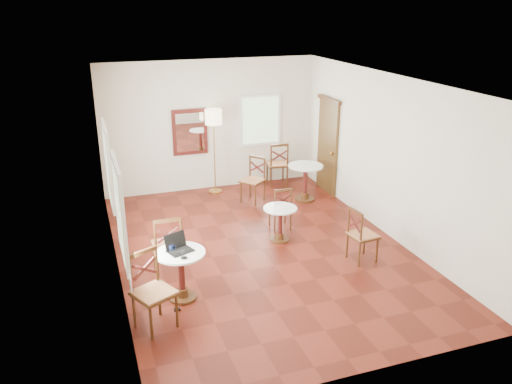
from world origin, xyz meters
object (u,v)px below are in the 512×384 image
Objects in this scene: chair_near_a at (168,246)px; floor_lamp at (214,123)px; power_adapter at (177,309)px; chair_near_b at (153,291)px; water_glass at (183,253)px; cafe_table_near at (181,270)px; chair_back_a at (277,164)px; mouse at (184,258)px; chair_mid_a at (281,208)px; cafe_table_back at (305,179)px; chair_back_b at (253,180)px; chair_mid_b at (362,235)px; cafe_table_mid at (280,220)px; navy_mug at (171,248)px; laptop at (178,247)px.

floor_lamp reaches higher than chair_near_a.
power_adapter is at bearing 87.20° from chair_near_a.
chair_near_b is 11.76× the size of water_glass.
cafe_table_near reaches higher than power_adapter.
chair_near_b is 6.09m from chair_back_a.
power_adapter is (-3.34, -4.58, -0.51)m from chair_back_a.
chair_near_a is 10.07× the size of mouse.
chair_near_a and chair_back_a have the same top height.
chair_mid_a is (2.83, 2.47, -0.11)m from chair_near_b.
water_glass is at bearing -84.38° from cafe_table_near.
cafe_table_back is 4.21m from chair_near_a.
mouse is at bearing 9.16° from chair_near_b.
chair_back_a is 1.06× the size of chair_back_b.
cafe_table_near is at bearing 87.92° from chair_mid_b.
chair_back_a reaches higher than chair_mid_a.
chair_near_a reaches higher than power_adapter.
chair_back_a is 11.43× the size of water_glass.
cafe_table_mid is 1.57m from chair_mid_b.
water_glass is (0.12, -0.21, -0.00)m from navy_mug.
water_glass is (-3.13, -0.33, 0.34)m from chair_mid_b.
chair_near_b is at bearing -120.69° from navy_mug.
chair_mid_a is 7.20× the size of navy_mug.
chair_mid_b reaches higher than cafe_table_near.
water_glass reaches higher than cafe_table_near.
chair_mid_a is 1.88m from chair_mid_b.
chair_mid_b is 0.96× the size of chair_back_b.
chair_near_b reaches higher than cafe_table_back.
mouse is (0.01, -0.22, 0.32)m from cafe_table_near.
cafe_table_mid is 0.66× the size of chair_back_b.
chair_back_a is at bearing -6.51° from chair_mid_b.
navy_mug is (-0.11, 0.09, 0.34)m from cafe_table_near.
chair_back_b is at bearing 54.40° from navy_mug.
chair_near_b is 4.90m from chair_back_b.
water_glass is (-3.18, -4.40, 0.29)m from chair_back_a.
laptop is at bearing 59.91° from chair_back_a.
cafe_table_mid is 0.60× the size of chair_near_b.
chair_mid_b reaches higher than navy_mug.
laptop is 4.61× the size of water_glass.
cafe_table_near is at bearing -98.42° from laptop.
power_adapter is at bearing 92.91° from chair_mid_b.
laptop is (-0.02, 0.07, 0.36)m from cafe_table_near.
floor_lamp is (-1.76, 1.15, 1.15)m from cafe_table_back.
laptop reaches higher than power_adapter.
chair_back_a is 5.69m from power_adapter.
chair_near_b is 3.73m from chair_mid_b.
laptop is 3.57× the size of navy_mug.
chair_back_b is 4.11m from laptop.
chair_mid_b is (1.02, -1.18, 0.07)m from cafe_table_mid.
laptop reaches higher than water_glass.
chair_mid_a is 3.00m from laptop.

